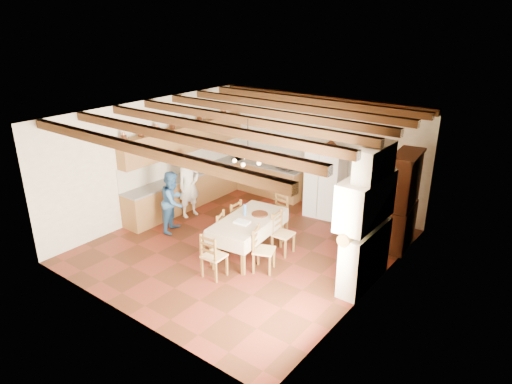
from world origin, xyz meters
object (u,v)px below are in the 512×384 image
Objects in this scene: hutch at (403,201)px; chair_right_far at (283,233)px; dining_table at (248,222)px; chair_end_near at (214,255)px; chair_left_near at (214,232)px; person_woman_red at (367,218)px; person_woman_blue at (173,201)px; microwave at (286,164)px; chair_end_far at (277,214)px; refrigerator at (325,182)px; chair_right_near at (264,249)px; person_man at (189,185)px; chair_left_far at (230,219)px.

hutch reaches higher than chair_right_far.
chair_end_near reaches higher than dining_table.
chair_left_near is 0.54× the size of person_woman_red.
microwave is (1.00, 3.34, 0.29)m from person_woman_blue.
chair_end_far is 2.23m from person_woman_red.
chair_left_near is 0.64× the size of person_woman_blue.
refrigerator is at bearing 160.81° from hutch.
chair_right_near is 1.91× the size of microwave.
person_man is at bearing 50.24° from chair_right_near.
chair_end_near is at bearing -79.74° from chair_end_far.
chair_end_near is at bearing -135.11° from person_woman_blue.
person_man is at bearing -63.98° from person_woman_red.
person_man is (-2.35, -0.57, 0.36)m from chair_end_far.
chair_right_far is at bearing -141.36° from hutch.
hutch is 2.89m from chair_end_far.
microwave is at bearing -175.14° from chair_left_far.
chair_right_near is 0.54× the size of person_woman_red.
refrigerator is 2.27m from person_woman_red.
person_woman_blue is (-2.42, -3.03, -0.14)m from refrigerator.
person_woman_red reaches higher than person_man.
chair_left_far and chair_end_near have the same top height.
chair_left_far is 1.76m from person_man.
chair_right_far is at bearing 104.78° from chair_left_near.
person_woman_red is at bearing 34.74° from dining_table.
person_man is (-3.06, 0.20, 0.36)m from chair_right_far.
microwave is at bearing 160.96° from hutch.
person_woman_blue reaches higher than dining_table.
chair_right_near and chair_end_near have the same top height.
refrigerator is 3.50m from person_man.
dining_table is 1.21m from chair_end_near.
chair_left_far is 1.63m from chair_right_near.
person_woman_blue reaches higher than chair_left_near.
person_woman_red is 3.64m from microwave.
chair_end_near is 0.54× the size of person_woman_red.
person_woman_red is (1.37, 1.84, 0.42)m from chair_right_near.
refrigerator is at bearing 82.86° from chair_end_far.
chair_right_far is at bearing -89.77° from refrigerator.
chair_right_near is at bearing 62.56° from chair_left_far.
chair_left_far is 1.91× the size of microwave.
chair_end_far is at bearing -49.86° from microwave.
person_woman_red is at bearing -58.28° from chair_right_far.
refrigerator is 2.26m from hutch.
refrigerator is 0.99× the size of person_woman_red.
chair_right_far is 1.00× the size of chair_end_far.
hutch is 1.46× the size of person_woman_blue.
chair_right_near is at bearing -114.94° from person_woman_blue.
chair_end_near is at bearing 26.76° from chair_left_far.
microwave is at bearing 6.14° from chair_right_near.
person_man is at bearing -140.08° from chair_left_near.
person_woman_blue is 0.84× the size of person_woman_red.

